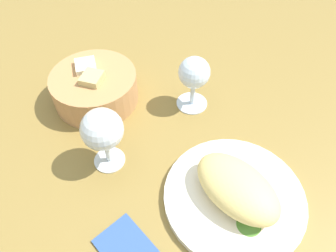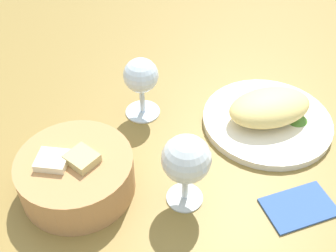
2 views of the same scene
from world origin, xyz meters
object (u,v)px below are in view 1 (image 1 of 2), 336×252
(bread_basket, at_px, (95,87))
(wine_glass_near, at_px, (194,76))
(plate, at_px, (234,197))
(folded_napkin, at_px, (130,252))
(wine_glass_far, at_px, (102,131))

(bread_basket, bearing_deg, wine_glass_near, -108.61)
(bread_basket, bearing_deg, plate, -146.56)
(bread_basket, bearing_deg, folded_napkin, -177.97)
(plate, bearing_deg, wine_glass_far, 55.93)
(bread_basket, xyz_separation_m, folded_napkin, (-0.35, -0.01, -0.03))
(wine_glass_near, bearing_deg, bread_basket, 71.39)
(wine_glass_near, height_order, folded_napkin, wine_glass_near)
(wine_glass_near, distance_m, wine_glass_far, 0.22)
(wine_glass_far, xyz_separation_m, folded_napkin, (-0.18, -0.01, -0.08))
(wine_glass_far, relative_size, folded_napkin, 1.19)
(bread_basket, xyz_separation_m, wine_glass_near, (-0.07, -0.20, 0.05))
(wine_glass_near, relative_size, folded_napkin, 1.11)
(bread_basket, distance_m, wine_glass_near, 0.22)
(bread_basket, height_order, wine_glass_far, wine_glass_far)
(plate, bearing_deg, folded_napkin, 103.52)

